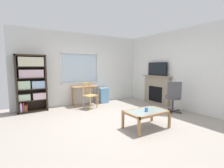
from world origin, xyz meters
name	(u,v)px	position (x,y,z in m)	size (l,w,h in m)	color
ground	(116,120)	(0.00, 0.00, -0.01)	(6.01, 5.79, 0.02)	#9E9389
wall_back_with_window	(83,69)	(0.01, 2.39, 1.35)	(5.01, 0.15, 2.71)	silver
wall_right	(177,69)	(2.56, 0.00, 1.36)	(0.12, 4.99, 2.71)	silver
bookshelf	(31,81)	(-1.86, 2.15, 1.00)	(0.90, 0.38, 1.83)	#2D2319
desk_under_window	(85,89)	(-0.04, 2.04, 0.60)	(0.98, 0.47, 0.72)	#A37547
wooden_chair	(89,95)	(-0.11, 1.53, 0.46)	(0.54, 0.53, 0.90)	tan
plastic_drawer_unit	(103,95)	(0.73, 2.09, 0.30)	(0.35, 0.40, 0.59)	#72ADDB
fireplace	(157,90)	(2.41, 0.76, 0.55)	(0.26, 1.30, 1.10)	gray
tv	(157,69)	(2.39, 0.76, 1.36)	(0.06, 0.91, 0.51)	black
office_chair	(173,95)	(1.90, -0.40, 0.55)	(0.63, 0.60, 1.00)	#4C4C51
coffee_table	(146,113)	(0.27, -0.90, 0.36)	(1.00, 0.63, 0.42)	#8C9E99
sippy_cup	(146,110)	(0.23, -0.94, 0.47)	(0.07, 0.07, 0.09)	#337FD6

